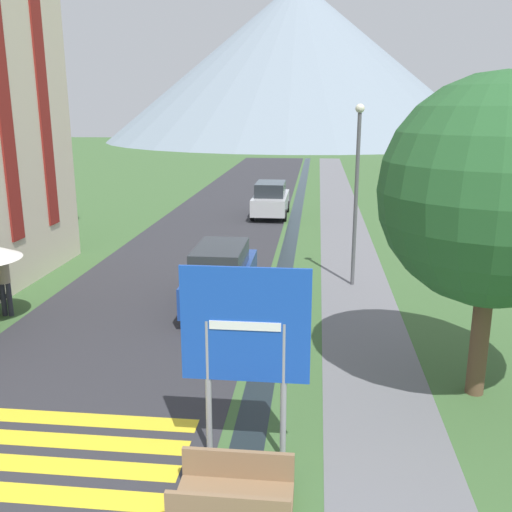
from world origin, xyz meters
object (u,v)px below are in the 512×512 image
(footbridge, at_px, (233,498))
(parked_car_near, at_px, (221,275))
(road_sign, at_px, (245,338))
(person_standing_terrace, at_px, (4,281))
(parked_car_far, at_px, (271,199))
(streetlamp, at_px, (357,182))
(tree_by_path, at_px, (495,192))

(footbridge, xyz_separation_m, parked_car_near, (-1.60, 8.64, 0.68))
(road_sign, relative_size, person_standing_terrace, 1.88)
(parked_car_far, distance_m, streetlamp, 12.35)
(parked_car_far, relative_size, tree_by_path, 0.67)
(parked_car_far, xyz_separation_m, tree_by_path, (5.68, -18.62, 3.19))
(streetlamp, bearing_deg, road_sign, -103.26)
(footbridge, relative_size, parked_car_far, 0.40)
(parked_car_near, distance_m, streetlamp, 5.21)
(parked_car_far, relative_size, person_standing_terrace, 2.43)
(person_standing_terrace, distance_m, tree_by_path, 12.54)
(person_standing_terrace, bearing_deg, footbridge, -44.21)
(footbridge, distance_m, person_standing_terrace, 10.32)
(streetlamp, bearing_deg, person_standing_terrace, -158.07)
(road_sign, xyz_separation_m, person_standing_terrace, (-7.39, 5.82, -1.09))
(parked_car_near, relative_size, streetlamp, 0.77)
(tree_by_path, bearing_deg, parked_car_near, 142.12)
(tree_by_path, bearing_deg, parked_car_far, 106.96)
(parked_car_far, height_order, streetlamp, streetlamp)
(footbridge, bearing_deg, parked_car_near, 100.49)
(tree_by_path, bearing_deg, footbridge, -137.47)
(streetlamp, distance_m, tree_by_path, 7.40)
(parked_car_near, relative_size, parked_car_far, 1.04)
(parked_car_near, xyz_separation_m, streetlamp, (3.90, 2.43, 2.44))
(person_standing_terrace, xyz_separation_m, streetlamp, (9.68, 3.90, 2.33))
(road_sign, bearing_deg, streetlamp, 76.74)
(parked_car_near, distance_m, tree_by_path, 8.20)
(parked_car_far, xyz_separation_m, streetlamp, (3.62, -11.55, 2.44))
(road_sign, bearing_deg, person_standing_terrace, 141.75)
(parked_car_near, xyz_separation_m, tree_by_path, (5.96, -4.64, 3.19))
(person_standing_terrace, relative_size, streetlamp, 0.30)
(road_sign, xyz_separation_m, streetlamp, (2.29, 9.72, 1.24))
(parked_car_near, bearing_deg, tree_by_path, -37.88)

